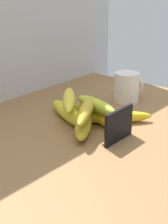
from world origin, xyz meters
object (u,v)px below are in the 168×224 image
Objects in this scene: chalkboard_sign at (119,126)px; banana_3 at (92,111)px; banana_4 at (117,117)px; banana_7 at (96,105)px; banana_1 at (83,124)px; banana_2 at (68,113)px; coffee_mug at (127,87)px; banana_0 at (101,118)px; banana_6 at (69,100)px; banana_5 at (86,110)px.

chalkboard_sign reaches higher than banana_3.
banana_7 is (-3.70, 4.51, 3.59)cm from banana_4.
banana_1 and banana_2 have the same top height.
banana_3 is at bearing 94.61° from banana_4.
banana_3 is at bearing 179.29° from coffee_mug.
banana_1 is (-1.20, 10.26, -1.73)cm from chalkboard_sign.
banana_7 is at bearing -170.42° from coffee_mug.
banana_3 is (-18.27, 0.23, -3.08)cm from coffee_mug.
coffee_mug is at bearing 13.06° from banana_0.
banana_3 is 0.82× the size of banana_6.
banana_4 is at bearing -18.00° from banana_1.
banana_3 is at bearing 26.37° from banana_1.
banana_5 is at bearing -111.08° from banana_6.
banana_3 is 0.84× the size of banana_4.
chalkboard_sign is at bearing -116.47° from banana_7.
banana_7 is (6.85, 1.08, 3.16)cm from banana_1.
coffee_mug is (26.95, 14.93, 0.98)cm from chalkboard_sign.
banana_2 is at bearing -159.26° from banana_6.
banana_2 is 8.69cm from banana_7.
banana_3 is 1.01× the size of banana_7.
banana_4 is 0.98× the size of banana_6.
banana_6 reaches higher than banana_7.
banana_3 is (6.19, -3.63, -0.36)cm from banana_2.
banana_1 is at bearing -170.58° from coffee_mug.
banana_2 is at bearing 82.48° from chalkboard_sign.
banana_5 reaches higher than banana_3.
banana_5 is (-27.44, -4.98, 1.11)cm from coffee_mug.
banana_6 is (2.98, 18.97, 2.12)cm from chalkboard_sign.
banana_0 is 1.22× the size of banana_7.
banana_3 is 8.36cm from banana_4.
coffee_mug reaches higher than banana_5.
banana_2 is 7.19cm from banana_3.
chalkboard_sign is at bearing -83.30° from banana_1.
banana_2 is 1.06× the size of banana_4.
banana_6 is (-5.69, 3.82, 4.21)cm from banana_3.
chalkboard_sign is at bearing -87.15° from banana_5.
banana_5 is at bearing -167.28° from banana_7.
banana_2 is 13.79cm from banana_4.
coffee_mug is at bearing 24.72° from banana_4.
chalkboard_sign is 0.55× the size of banana_0.
chalkboard_sign is 0.53× the size of banana_5.
banana_1 is 11.10cm from banana_4.
chalkboard_sign is 17.59cm from banana_3.
coffee_mug is 0.48× the size of banana_0.
banana_4 is at bearing 36.15° from chalkboard_sign.
banana_6 is at bearing 81.06° from chalkboard_sign.
banana_5 is (-0.49, 9.95, 2.09)cm from chalkboard_sign.
banana_3 is (2.41, 5.02, 0.04)cm from banana_0.
banana_5 reaches higher than banana_7.
banana_0 is (-20.68, -4.80, -3.12)cm from coffee_mug.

